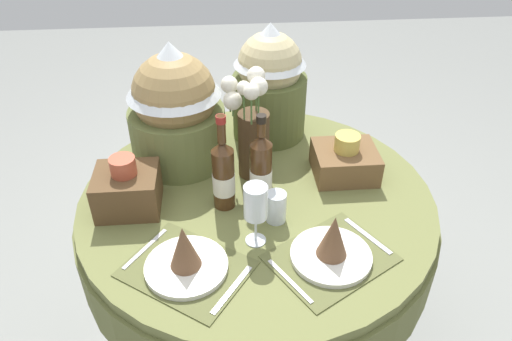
# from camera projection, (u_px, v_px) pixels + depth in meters

# --- Properties ---
(ground) EXTENTS (8.00, 8.00, 0.00)m
(ground) POSITION_uv_depth(u_px,v_px,m) (257.00, 332.00, 2.12)
(ground) COLOR gray
(dining_table) EXTENTS (1.24, 1.24, 0.77)m
(dining_table) POSITION_uv_depth(u_px,v_px,m) (257.00, 225.00, 1.76)
(dining_table) COLOR olive
(dining_table) RESTS_ON ground
(place_setting_left) EXTENTS (0.43, 0.41, 0.16)m
(place_setting_left) POSITION_uv_depth(u_px,v_px,m) (185.00, 258.00, 1.37)
(place_setting_left) COLOR brown
(place_setting_left) RESTS_ON dining_table
(place_setting_right) EXTENTS (0.43, 0.40, 0.16)m
(place_setting_right) POSITION_uv_depth(u_px,v_px,m) (332.00, 247.00, 1.40)
(place_setting_right) COLOR brown
(place_setting_right) RESTS_ON dining_table
(flower_vase) EXTENTS (0.16, 0.15, 0.41)m
(flower_vase) POSITION_uv_depth(u_px,v_px,m) (251.00, 130.00, 1.66)
(flower_vase) COLOR #47331E
(flower_vase) RESTS_ON dining_table
(wine_bottle_left) EXTENTS (0.07, 0.07, 0.34)m
(wine_bottle_left) POSITION_uv_depth(u_px,v_px,m) (223.00, 174.00, 1.56)
(wine_bottle_left) COLOR #422814
(wine_bottle_left) RESTS_ON dining_table
(wine_bottle_centre) EXTENTS (0.07, 0.07, 0.33)m
(wine_bottle_centre) POSITION_uv_depth(u_px,v_px,m) (261.00, 171.00, 1.56)
(wine_bottle_centre) COLOR #422814
(wine_bottle_centre) RESTS_ON dining_table
(wine_glass_left) EXTENTS (0.07, 0.07, 0.21)m
(wine_glass_left) POSITION_uv_depth(u_px,v_px,m) (256.00, 203.00, 1.40)
(wine_glass_left) COLOR silver
(wine_glass_left) RESTS_ON dining_table
(tumbler_near_left) EXTENTS (0.07, 0.07, 0.11)m
(tumbler_near_left) POSITION_uv_depth(u_px,v_px,m) (276.00, 207.00, 1.54)
(tumbler_near_left) COLOR silver
(tumbler_near_left) RESTS_ON dining_table
(gift_tub_back_left) EXTENTS (0.35, 0.35, 0.46)m
(gift_tub_back_left) POSITION_uv_depth(u_px,v_px,m) (175.00, 102.00, 1.71)
(gift_tub_back_left) COLOR olive
(gift_tub_back_left) RESTS_ON dining_table
(gift_tub_back_centre) EXTENTS (0.29, 0.29, 0.46)m
(gift_tub_back_centre) POSITION_uv_depth(u_px,v_px,m) (270.00, 78.00, 1.87)
(gift_tub_back_centre) COLOR #566033
(gift_tub_back_centre) RESTS_ON dining_table
(woven_basket_side_left) EXTENTS (0.20, 0.18, 0.19)m
(woven_basket_side_left) POSITION_uv_depth(u_px,v_px,m) (127.00, 189.00, 1.58)
(woven_basket_side_left) COLOR brown
(woven_basket_side_left) RESTS_ON dining_table
(woven_basket_side_right) EXTENTS (0.22, 0.20, 0.16)m
(woven_basket_side_right) POSITION_uv_depth(u_px,v_px,m) (345.00, 160.00, 1.74)
(woven_basket_side_right) COLOR brown
(woven_basket_side_right) RESTS_ON dining_table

